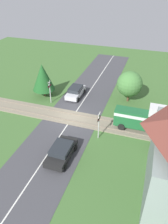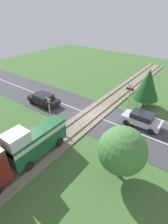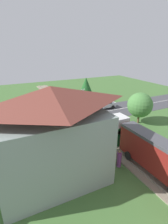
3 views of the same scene
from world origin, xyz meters
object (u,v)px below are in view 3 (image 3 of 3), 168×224
(car_near_crossing, at_px, (104,104))
(car_far_side, at_px, (39,123))
(pedestrian_by_station, at_px, (119,159))
(crossing_signal_west_approach, at_px, (83,95))
(station_building, at_px, (54,140))
(crossing_signal_east_approach, at_px, (74,115))

(car_near_crossing, relative_size, car_far_side, 0.97)
(car_far_side, bearing_deg, pedestrian_by_station, 112.91)
(crossing_signal_west_approach, height_order, station_building, station_building)
(car_far_side, relative_size, crossing_signal_east_approach, 1.29)
(car_near_crossing, xyz_separation_m, car_far_side, (11.58, 2.88, -0.05))
(crossing_signal_east_approach, height_order, station_building, station_building)
(car_near_crossing, distance_m, pedestrian_by_station, 15.31)
(pedestrian_by_station, bearing_deg, station_building, -7.41)
(crossing_signal_west_approach, relative_size, pedestrian_by_station, 1.97)
(car_far_side, bearing_deg, crossing_signal_east_approach, 146.61)
(crossing_signal_east_approach, bearing_deg, crossing_signal_west_approach, -122.49)
(crossing_signal_west_approach, bearing_deg, station_building, 57.51)
(car_far_side, bearing_deg, station_building, 84.82)
(car_near_crossing, xyz_separation_m, pedestrian_by_station, (7.05, 13.59, -0.05))
(crossing_signal_west_approach, xyz_separation_m, station_building, (9.82, 15.42, 1.62))
(car_near_crossing, height_order, crossing_signal_west_approach, crossing_signal_west_approach)
(crossing_signal_east_approach, relative_size, pedestrian_by_station, 1.97)
(crossing_signal_west_approach, height_order, crossing_signal_east_approach, same)
(crossing_signal_west_approach, bearing_deg, crossing_signal_east_approach, 57.51)
(crossing_signal_west_approach, distance_m, pedestrian_by_station, 16.76)
(station_building, bearing_deg, crossing_signal_west_approach, -122.49)
(station_building, bearing_deg, pedestrian_by_station, 172.59)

